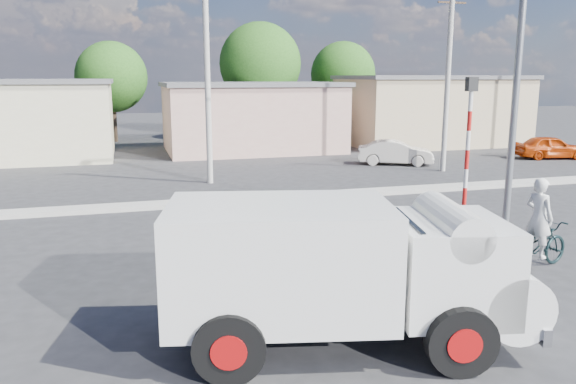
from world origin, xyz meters
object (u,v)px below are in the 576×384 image
object	(u,v)px
cyclist	(538,230)
car_cream	(395,152)
car_red	(551,147)
traffic_pole	(468,146)
truck	(349,268)
bicycle	(536,246)
streetlight	(514,52)

from	to	relation	value
cyclist	car_cream	bearing A→B (deg)	-30.12
car_red	cyclist	bearing A→B (deg)	150.61
car_red	traffic_pole	world-z (taller)	traffic_pole
cyclist	traffic_pole	size ratio (longest dim) A/B	0.42
truck	bicycle	distance (m)	6.09
car_cream	streetlight	size ratio (longest dim) A/B	0.41
streetlight	truck	bearing A→B (deg)	-144.74
traffic_pole	streetlight	bearing A→B (deg)	-17.73
streetlight	bicycle	bearing A→B (deg)	-104.22
traffic_pole	cyclist	bearing A→B (deg)	-79.27
cyclist	bicycle	bearing A→B (deg)	-0.00
car_cream	truck	bearing A→B (deg)	175.60
cyclist	traffic_pole	xyz separation A→B (m)	(-0.43, 2.29, 1.67)
truck	car_red	size ratio (longest dim) A/B	1.68
car_cream	car_red	world-z (taller)	car_red
truck	car_cream	bearing A→B (deg)	73.64
truck	traffic_pole	size ratio (longest dim) A/B	1.41
car_red	streetlight	bearing A→B (deg)	147.59
streetlight	car_cream	bearing A→B (deg)	74.80
truck	cyclist	world-z (taller)	truck
car_cream	streetlight	distance (m)	14.33
car_cream	traffic_pole	distance (m)	13.79
car_cream	streetlight	world-z (taller)	streetlight
bicycle	car_red	bearing A→B (deg)	-56.70
truck	car_cream	xyz separation A→B (m)	(9.67, 17.48, -0.72)
car_cream	traffic_pole	size ratio (longest dim) A/B	0.86
car_red	traffic_pole	bearing A→B (deg)	144.85
car_cream	traffic_pole	bearing A→B (deg)	-174.80
car_red	bicycle	bearing A→B (deg)	150.61
car_cream	streetlight	bearing A→B (deg)	-170.66
car_red	traffic_pole	size ratio (longest dim) A/B	0.84
bicycle	traffic_pole	world-z (taller)	traffic_pole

